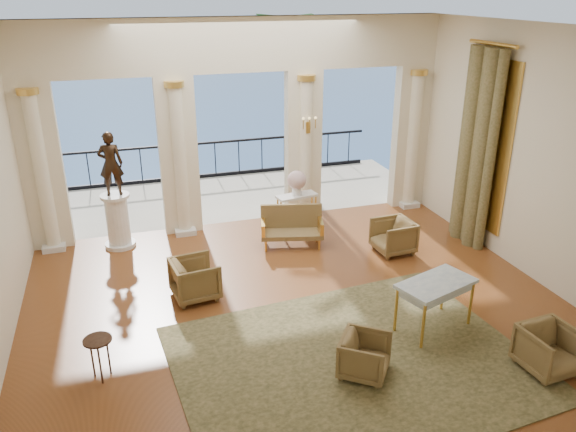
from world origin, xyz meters
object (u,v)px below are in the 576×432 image
object	(u,v)px
armchair_c	(393,235)
game_table	(436,287)
armchair_a	(365,354)
settee	(292,226)
statue	(111,164)
armchair_b	(550,348)
armchair_d	(195,277)
side_table	(98,345)
pedestal	(118,222)
console_table	(297,201)

from	to	relation	value
armchair_c	game_table	distance (m)	2.81
armchair_a	settee	distance (m)	4.39
statue	armchair_c	bearing A→B (deg)	165.92
statue	armchair_b	bearing A→B (deg)	138.91
game_table	settee	bearing A→B (deg)	89.75
armchair_d	game_table	size ratio (longest dim) A/B	0.57
armchair_d	side_table	xyz separation A→B (m)	(-1.59, -1.81, 0.15)
armchair_a	armchair_d	xyz separation A→B (m)	(-1.92, 2.83, 0.06)
armchair_a	game_table	size ratio (longest dim) A/B	0.49
armchair_a	armchair_d	size ratio (longest dim) A/B	0.85
armchair_a	statue	size ratio (longest dim) A/B	0.51
side_table	armchair_c	bearing A→B (deg)	22.78
armchair_a	settee	world-z (taller)	settee
game_table	pedestal	distance (m)	6.57
armchair_d	pedestal	bearing A→B (deg)	17.80
settee	console_table	xyz separation A→B (m)	(0.33, 0.66, 0.28)
pedestal	game_table	bearing A→B (deg)	-45.27
armchair_d	statue	distance (m)	3.15
armchair_d	side_table	distance (m)	2.41
settee	armchair_d	bearing A→B (deg)	-131.55
armchair_b	armchair_a	bearing A→B (deg)	160.30
armchair_c	armchair_d	distance (m)	4.17
armchair_c	console_table	xyz separation A→B (m)	(-1.54, 1.61, 0.33)
pedestal	statue	distance (m)	1.25
statue	side_table	distance (m)	4.56
armchair_d	console_table	bearing A→B (deg)	-56.67
settee	game_table	world-z (taller)	settee
game_table	statue	size ratio (longest dim) A/B	1.05
armchair_c	statue	world-z (taller)	statue
armchair_c	armchair_d	world-z (taller)	armchair_d
armchair_b	armchair_d	size ratio (longest dim) A/B	0.95
armchair_d	settee	size ratio (longest dim) A/B	0.57
game_table	armchair_b	bearing A→B (deg)	-73.03
armchair_d	settee	distance (m)	2.74
armchair_a	game_table	distance (m)	1.73
armchair_a	console_table	xyz separation A→B (m)	(0.67, 5.03, 0.37)
armchair_c	pedestal	bearing A→B (deg)	-113.18
armchair_b	pedestal	xyz separation A→B (m)	(-5.61, 6.08, 0.18)
armchair_d	game_table	xyz separation A→B (m)	(3.43, -2.11, 0.36)
game_table	console_table	world-z (taller)	console_table
armchair_d	armchair_a	bearing A→B (deg)	-153.00
settee	pedestal	bearing A→B (deg)	177.69
armchair_d	armchair_c	bearing A→B (deg)	-88.95
armchair_a	armchair_c	xyz separation A→B (m)	(2.21, 3.42, 0.05)
armchair_b	armchair_d	bearing A→B (deg)	137.27
armchair_a	pedestal	distance (m)	6.22
armchair_d	console_table	distance (m)	3.41
statue	console_table	distance (m)	3.95
game_table	statue	world-z (taller)	statue
statue	game_table	bearing A→B (deg)	140.93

